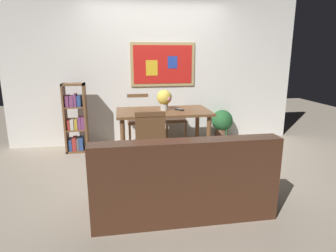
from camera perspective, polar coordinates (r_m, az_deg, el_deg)
name	(u,v)px	position (r m, az deg, el deg)	size (l,w,h in m)	color
ground_plane	(169,168)	(4.25, 0.13, -8.29)	(12.00, 12.00, 0.00)	tan
wall_back_with_painting	(156,71)	(5.33, -2.42, 10.64)	(5.20, 0.14, 2.60)	silver
dining_table	(163,117)	(4.56, -0.91, 1.78)	(1.45, 0.82, 0.75)	brown
dining_chair_near_left	(150,138)	(3.81, -3.60, -2.42)	(0.40, 0.41, 0.91)	brown
dining_chair_far_right	(174,114)	(5.37, 1.15, 2.43)	(0.40, 0.41, 0.91)	brown
dining_chair_far_left	(138,115)	(5.28, -5.84, 2.15)	(0.40, 0.41, 0.91)	brown
leather_couch	(181,182)	(3.08, 2.56, -10.89)	(1.80, 0.84, 0.84)	#472819
bookshelf	(76,121)	(5.08, -17.66, 0.98)	(0.36, 0.28, 1.15)	brown
potted_ivy	(222,123)	(5.55, 10.56, 0.60)	(0.39, 0.39, 0.64)	brown
flower_vase	(164,98)	(4.54, -0.71, 5.44)	(0.24, 0.23, 0.32)	beige
tv_remote	(179,110)	(4.56, 2.25, 3.23)	(0.14, 0.15, 0.02)	black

